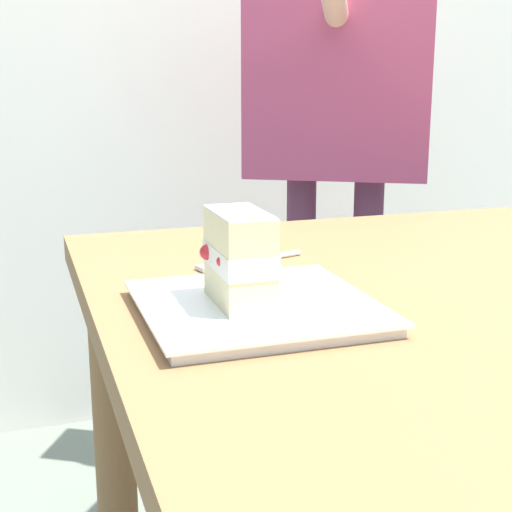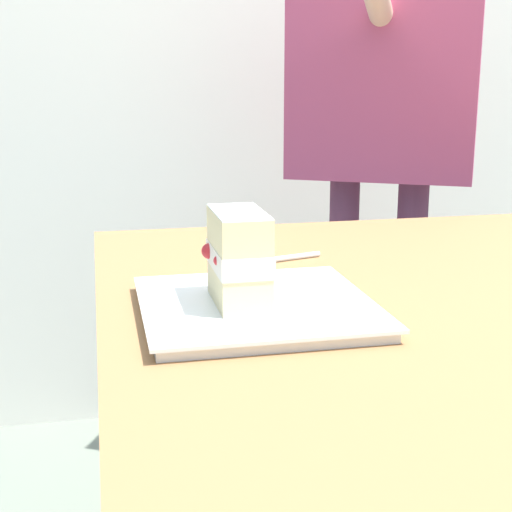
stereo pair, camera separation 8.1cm
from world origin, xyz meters
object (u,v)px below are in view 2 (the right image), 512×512
object	(u,v)px
cake_slice	(239,257)
dessert_fork	(260,261)
dessert_plate	(256,307)
diner_person	(384,68)

from	to	relation	value
cake_slice	dessert_fork	xyz separation A→B (m)	(-0.22, 0.07, -0.06)
dessert_plate	diner_person	xyz separation A→B (m)	(-0.90, 0.50, 0.26)
dessert_fork	dessert_plate	bearing A→B (deg)	-13.72
cake_slice	dessert_fork	world-z (taller)	cake_slice
dessert_fork	diner_person	world-z (taller)	diner_person
diner_person	cake_slice	bearing A→B (deg)	-29.88
dessert_fork	cake_slice	bearing A→B (deg)	-18.29
dessert_plate	diner_person	size ratio (longest dim) A/B	0.16
cake_slice	diner_person	world-z (taller)	diner_person
dessert_plate	diner_person	distance (m)	1.06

